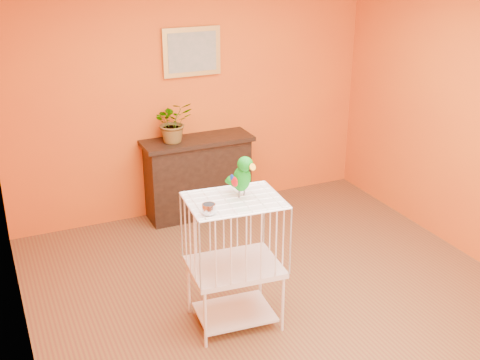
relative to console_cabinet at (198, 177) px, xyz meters
name	(u,v)px	position (x,y,z in m)	size (l,w,h in m)	color
ground	(291,310)	(0.03, -2.04, -0.44)	(4.50, 4.50, 0.00)	brown
room_shell	(298,125)	(0.03, -2.04, 1.15)	(4.50, 4.50, 4.50)	#C44612
console_cabinet	(198,177)	(0.00, 0.00, 0.00)	(1.18, 0.42, 0.87)	black
potted_plant	(173,126)	(-0.25, 0.02, 0.60)	(0.39, 0.43, 0.33)	#26722D
framed_picture	(192,52)	(0.03, 0.17, 1.31)	(0.62, 0.04, 0.50)	gold
birdcage	(234,261)	(-0.45, -1.99, 0.11)	(0.73, 0.58, 1.06)	silver
feed_cup	(209,209)	(-0.70, -2.13, 0.66)	(0.10, 0.10, 0.07)	silver
parrot	(242,176)	(-0.37, -1.95, 0.79)	(0.17, 0.29, 0.32)	#59544C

